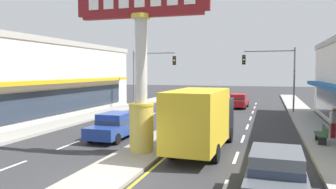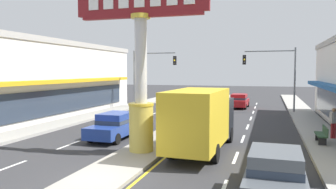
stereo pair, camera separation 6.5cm
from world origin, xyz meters
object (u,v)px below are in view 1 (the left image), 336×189
Objects in this scene: traffic_light_right_side at (275,68)px; district_sign at (141,66)px; sedan_near_left_lane at (115,126)px; pedestrian_near_kerb at (333,121)px; storefront_left at (20,79)px; box_truck_near_right_lane at (202,118)px; traffic_light_left_side at (149,69)px; sedan_mid_left_lane at (276,173)px; sedan_far_right_lane at (239,101)px; street_bench at (322,134)px.

district_sign is at bearing -109.33° from traffic_light_right_side.
sedan_near_left_lane is 12.55m from pedestrian_near_kerb.
storefront_left is 3.71× the size of box_truck_near_right_lane.
pedestrian_near_kerb is at bearing -38.68° from traffic_light_left_side.
storefront_left is at bearing 148.03° from sedan_mid_left_lane.
sedan_far_right_lane is (17.86, 12.29, -2.53)m from storefront_left.
district_sign is 0.31× the size of storefront_left.
sedan_far_right_lane is at bearing 108.62° from street_bench.
sedan_mid_left_lane is at bearing -90.74° from traffic_light_right_side.
sedan_far_right_lane and sedan_mid_left_lane have the same top height.
traffic_light_right_side is 13.14m from pedestrian_near_kerb.
box_truck_near_right_lane reaches higher than sedan_mid_left_lane.
sedan_far_right_lane is at bearing 136.66° from traffic_light_right_side.
traffic_light_left_side reaches higher than street_bench.
traffic_light_left_side is 1.00× the size of traffic_light_right_side.
storefront_left reaches higher than sedan_far_right_lane.
storefront_left reaches higher than traffic_light_right_side.
district_sign is at bearing -97.38° from sedan_far_right_lane.
traffic_light_right_side is (21.45, 8.91, 0.92)m from storefront_left.
traffic_light_left_side is 1.42× the size of sedan_far_right_lane.
traffic_light_left_side is 3.57× the size of pedestrian_near_kerb.
street_bench is 1.75m from pedestrian_near_kerb.
sedan_far_right_lane is 2.73× the size of street_bench.
traffic_light_right_side is at bearing -0.97° from traffic_light_left_side.
street_bench is at bearing -118.11° from pedestrian_near_kerb.
district_sign reaches higher than sedan_far_right_lane.
traffic_light_right_side is 0.89× the size of box_truck_near_right_lane.
storefront_left is 4.18× the size of traffic_light_left_side.
traffic_light_left_side is 0.89× the size of box_truck_near_right_lane.
street_bench is (14.99, -14.10, -3.60)m from traffic_light_left_side.
sedan_near_left_lane is at bearing -77.03° from traffic_light_left_side.
traffic_light_left_side is at bearing 109.12° from district_sign.
box_truck_near_right_lane is 5.88m from sedan_near_left_lane.
storefront_left is 24.35m from street_bench.
traffic_light_right_side is 1.42× the size of sedan_far_right_lane.
sedan_far_right_lane is 1.01× the size of sedan_mid_left_lane.
storefront_left reaches higher than street_bench.
box_truck_near_right_lane is at bearing -17.78° from sedan_near_left_lane.
district_sign is 8.04m from sedan_mid_left_lane.
storefront_left reaches higher than box_truck_near_right_lane.
pedestrian_near_kerb is at bearing 71.20° from sedan_mid_left_lane.
sedan_mid_left_lane is 2.50× the size of pedestrian_near_kerb.
sedan_far_right_lane is at bearing 97.38° from sedan_mid_left_lane.
traffic_light_left_side is (8.69, 9.12, 0.92)m from storefront_left.
sedan_near_left_lane is 11.50m from street_bench.
sedan_mid_left_lane is at bearing -82.62° from sedan_far_right_lane.
district_sign is 3.89m from box_truck_near_right_lane.
pedestrian_near_kerb is (9.40, 5.77, -3.09)m from district_sign.
district_sign is at bearing 147.19° from sedan_mid_left_lane.
district_sign reaches higher than storefront_left.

